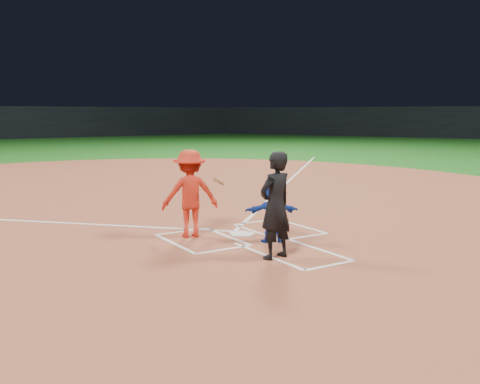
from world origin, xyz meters
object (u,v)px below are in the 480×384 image
home_plate (242,234)px  batter_at_plate (190,194)px  umpire (275,205)px  catcher (272,213)px

home_plate → batter_at_plate: batter_at_plate is taller
umpire → batter_at_plate: 2.38m
umpire → batter_at_plate: (-0.50, 2.33, -0.05)m
catcher → umpire: umpire is taller
batter_at_plate → umpire: bearing=-77.9°
catcher → batter_at_plate: (-1.17, 1.31, 0.32)m
home_plate → umpire: 2.20m
home_plate → umpire: size_ratio=0.31×
home_plate → catcher: size_ratio=0.51×
umpire → batter_at_plate: umpire is taller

